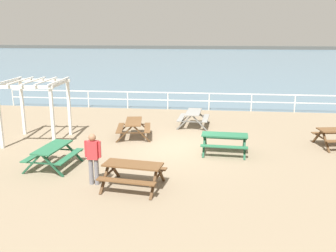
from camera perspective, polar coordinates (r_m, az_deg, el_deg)
ground_plane at (r=15.71m, az=1.26°, el=-3.54°), size 30.00×24.00×0.20m
sea_band at (r=67.83m, az=5.65°, el=10.17°), size 142.00×90.00×0.01m
distant_shoreline at (r=110.76m, az=6.17°, el=11.69°), size 142.00×6.00×1.80m
seaward_railing at (r=23.03m, az=3.14°, el=4.38°), size 23.07×0.07×1.08m
picnic_table_near_right at (r=13.79m, az=-17.23°, el=-3.77°), size 1.67×1.91×0.80m
picnic_table_far_left at (r=16.99m, az=-5.27°, el=0.17°), size 1.79×2.02×0.80m
picnic_table_far_right at (r=14.89m, az=8.66°, el=-1.96°), size 1.88×1.63×0.80m
picnic_table_seaward at (r=11.55m, az=-5.39°, el=-6.67°), size 1.98×1.74×0.80m
picnic_table_corner at (r=18.97m, az=3.94°, el=1.67°), size 1.63×1.88×0.80m
visitor at (r=11.84m, az=-11.41°, el=-4.50°), size 0.53×0.23×1.66m
lattice_pergola at (r=17.05m, az=-19.70°, el=4.29°), size 2.60×2.71×2.70m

